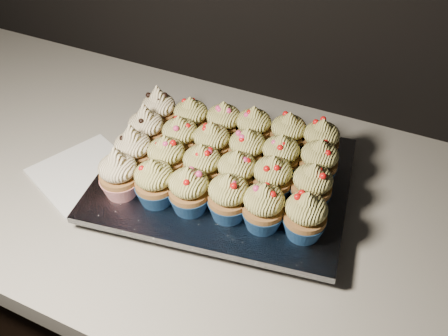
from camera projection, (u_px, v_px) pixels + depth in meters
worktop at (240, 204)px, 0.85m from camera, size 2.44×0.64×0.04m
napkin at (85, 173)px, 0.88m from camera, size 0.21×0.21×0.00m
baking_tray at (224, 185)px, 0.84m from camera, size 0.41×0.34×0.02m
foil_lining at (224, 178)px, 0.83m from camera, size 0.45×0.38×0.01m
cupcake_0 at (119, 174)px, 0.77m from camera, size 0.06×0.06×0.10m
cupcake_1 at (155, 182)px, 0.76m from camera, size 0.06×0.06×0.08m
cupcake_2 at (189, 190)px, 0.74m from camera, size 0.06×0.06×0.08m
cupcake_3 at (228, 197)px, 0.73m from camera, size 0.06×0.06×0.08m
cupcake_4 at (263, 207)px, 0.72m from camera, size 0.06×0.06×0.08m
cupcake_5 at (305, 216)px, 0.70m from camera, size 0.06×0.06×0.08m
cupcake_6 at (133, 151)px, 0.81m from camera, size 0.06×0.06×0.10m
cupcake_7 at (167, 158)px, 0.80m from camera, size 0.06×0.06×0.08m
cupcake_8 at (202, 167)px, 0.78m from camera, size 0.06×0.06×0.08m
cupcake_9 at (237, 173)px, 0.77m from camera, size 0.06×0.06×0.08m
cupcake_10 at (272, 178)px, 0.76m from camera, size 0.06×0.06×0.08m
cupcake_11 at (312, 187)px, 0.75m from camera, size 0.06×0.06×0.08m
cupcake_12 at (146, 130)px, 0.85m from camera, size 0.06×0.06×0.10m
cupcake_13 at (180, 138)px, 0.84m from camera, size 0.06×0.06×0.08m
cupcake_14 at (212, 144)px, 0.83m from camera, size 0.06×0.06×0.08m
cupcake_15 at (247, 150)px, 0.81m from camera, size 0.06×0.06×0.08m
cupcake_16 at (280, 157)px, 0.80m from camera, size 0.06×0.06×0.08m
cupcake_17 at (319, 162)px, 0.79m from camera, size 0.06×0.06×0.08m
cupcake_18 at (159, 111)px, 0.89m from camera, size 0.06×0.06×0.10m
cupcake_19 at (191, 119)px, 0.88m from camera, size 0.06×0.06×0.08m
cupcake_20 at (224, 124)px, 0.87m from camera, size 0.06×0.06×0.08m
cupcake_21 at (253, 129)px, 0.86m from camera, size 0.06×0.06×0.08m
cupcake_22 at (288, 135)px, 0.85m from camera, size 0.06×0.06×0.08m
cupcake_23 at (320, 142)px, 0.83m from camera, size 0.06×0.06×0.08m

